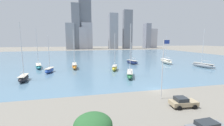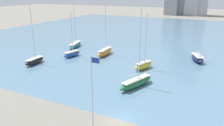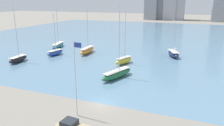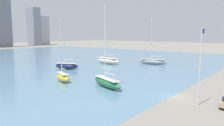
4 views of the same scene
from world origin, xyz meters
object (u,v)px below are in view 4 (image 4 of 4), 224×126
object	(u,v)px
flag_pole	(200,64)
sailboat_navy	(67,66)
sailboat_cream	(108,61)
sailboat_yellow	(63,77)
sailboat_green	(107,82)
sailboat_gray	(153,61)

from	to	relation	value
flag_pole	sailboat_navy	world-z (taller)	flag_pole
sailboat_cream	sailboat_yellow	xyz separation A→B (m)	(-28.79, -10.98, -0.05)
sailboat_navy	sailboat_cream	bearing A→B (deg)	-29.45
sailboat_navy	sailboat_green	bearing A→B (deg)	-134.79
sailboat_yellow	sailboat_navy	world-z (taller)	sailboat_yellow
flag_pole	sailboat_yellow	distance (m)	29.51
sailboat_yellow	sailboat_green	size ratio (longest dim) A/B	0.86
sailboat_cream	sailboat_green	bearing A→B (deg)	-135.78
sailboat_green	sailboat_gray	bearing A→B (deg)	34.52
sailboat_cream	sailboat_gray	bearing A→B (deg)	-50.93
sailboat_gray	sailboat_navy	bearing A→B (deg)	134.84
flag_pole	sailboat_navy	distance (m)	43.33
sailboat_yellow	sailboat_green	world-z (taller)	sailboat_green
flag_pole	sailboat_green	xyz separation A→B (m)	(-0.12, 17.77, -5.19)
sailboat_navy	sailboat_gray	distance (m)	30.08
flag_pole	sailboat_cream	xyz separation A→B (m)	(26.58, 39.95, -5.09)
sailboat_cream	sailboat_navy	xyz separation A→B (m)	(-16.96, 1.97, -0.15)
sailboat_green	sailboat_gray	xyz separation A→B (m)	(35.75, 9.05, -0.05)
flag_pole	sailboat_green	world-z (taller)	sailboat_green
sailboat_cream	sailboat_navy	distance (m)	17.08
sailboat_yellow	sailboat_navy	bearing A→B (deg)	68.22
flag_pole	sailboat_gray	world-z (taller)	sailboat_gray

